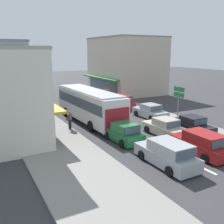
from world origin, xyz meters
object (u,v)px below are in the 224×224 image
at_px(city_bus, 89,103).
at_px(parked_wagon_kerb_third, 121,102).
at_px(wagon_queue_far_back, 167,154).
at_px(pedestrian_far_walker, 35,100).
at_px(traffic_light_downstreet, 28,79).
at_px(parked_sedan_kerb_front, 192,125).
at_px(sedan_queue_gap_filler, 165,128).
at_px(parked_hatchback_kerb_rear, 104,95).
at_px(hatchback_adjacent_lane_trail, 124,133).
at_px(wagon_adjacent_lane_lead, 201,144).
at_px(parked_sedan_kerb_second, 150,112).
at_px(pedestrian_with_handbag_near, 70,119).
at_px(pedestrian_browsing_midblock, 48,108).
at_px(directional_road_sign, 179,95).

relative_size(city_bus, parked_wagon_kerb_third, 2.42).
bearing_deg(wagon_queue_far_back, pedestrian_far_walker, 99.59).
bearing_deg(pedestrian_far_walker, traffic_light_downstreet, 83.79).
relative_size(parked_sedan_kerb_front, pedestrian_far_walker, 2.61).
distance_m(sedan_queue_gap_filler, parked_hatchback_kerb_rear, 17.00).
distance_m(hatchback_adjacent_lane_trail, parked_hatchback_kerb_rear, 17.75).
bearing_deg(wagon_adjacent_lane_lead, traffic_light_downstreet, 101.72).
bearing_deg(sedan_queue_gap_filler, parked_sedan_kerb_front, -11.09).
xyz_separation_m(parked_sedan_kerb_front, pedestrian_far_walker, (-9.72, 16.41, 0.40)).
bearing_deg(parked_wagon_kerb_third, traffic_light_downstreet, 125.09).
relative_size(wagon_adjacent_lane_lead, parked_sedan_kerb_second, 1.06).
distance_m(sedan_queue_gap_filler, wagon_queue_far_back, 5.99).
relative_size(wagon_queue_far_back, pedestrian_with_handbag_near, 2.77).
bearing_deg(traffic_light_downstreet, parked_sedan_kerb_second, -64.38).
bearing_deg(wagon_queue_far_back, pedestrian_browsing_midblock, 102.45).
bearing_deg(pedestrian_browsing_midblock, hatchback_adjacent_lane_trail, -72.52).
bearing_deg(hatchback_adjacent_lane_trail, directional_road_sign, 17.50).
distance_m(city_bus, pedestrian_browsing_midblock, 4.83).
relative_size(city_bus, pedestrian_far_walker, 6.70).
relative_size(traffic_light_downstreet, directional_road_sign, 1.17).
bearing_deg(wagon_adjacent_lane_lead, pedestrian_browsing_midblock, 113.87).
xyz_separation_m(sedan_queue_gap_filler, pedestrian_with_handbag_near, (-6.52, 5.12, 0.40)).
bearing_deg(parked_sedan_kerb_second, pedestrian_browsing_midblock, 152.17).
bearing_deg(parked_sedan_kerb_front, pedestrian_with_handbag_near, 148.19).
distance_m(parked_wagon_kerb_third, traffic_light_downstreet, 15.29).
xyz_separation_m(city_bus, parked_sedan_kerb_front, (6.39, -7.40, -1.22)).
distance_m(traffic_light_downstreet, pedestrian_with_handbag_near, 18.75).
bearing_deg(parked_sedan_kerb_front, parked_sedan_kerb_second, 90.43).
bearing_deg(wagon_adjacent_lane_lead, parked_sedan_kerb_second, 73.15).
bearing_deg(parked_hatchback_kerb_rear, hatchback_adjacent_lane_trail, -111.87).
xyz_separation_m(parked_sedan_kerb_front, parked_hatchback_kerb_rear, (0.23, 17.27, 0.05)).
distance_m(sedan_queue_gap_filler, parked_sedan_kerb_front, 2.59).
bearing_deg(parked_sedan_kerb_front, directional_road_sign, 67.69).
xyz_separation_m(parked_sedan_kerb_front, pedestrian_browsing_midblock, (-9.58, 10.94, 0.40)).
bearing_deg(city_bus, pedestrian_far_walker, 110.31).
bearing_deg(parked_hatchback_kerb_rear, city_bus, -123.85).
xyz_separation_m(parked_sedan_kerb_front, directional_road_sign, (1.32, 3.22, 2.04)).
bearing_deg(wagon_queue_far_back, directional_road_sign, 44.52).
bearing_deg(parked_wagon_kerb_third, sedan_queue_gap_filler, -101.83).
distance_m(parked_sedan_kerb_second, pedestrian_browsing_midblock, 10.79).
distance_m(wagon_adjacent_lane_lead, parked_sedan_kerb_second, 10.24).
distance_m(pedestrian_with_handbag_near, pedestrian_far_walker, 10.81).
xyz_separation_m(parked_wagon_kerb_third, parked_hatchback_kerb_rear, (0.38, 5.37, -0.04)).
bearing_deg(pedestrian_far_walker, wagon_adjacent_lane_lead, -71.73).
bearing_deg(parked_hatchback_kerb_rear, directional_road_sign, -85.54).
relative_size(parked_sedan_kerb_second, pedestrian_browsing_midblock, 2.61).
bearing_deg(pedestrian_browsing_midblock, sedan_queue_gap_filler, -56.01).
distance_m(wagon_adjacent_lane_lead, pedestrian_with_handbag_near, 11.28).
height_order(city_bus, wagon_adjacent_lane_lead, city_bus).
distance_m(city_bus, parked_sedan_kerb_front, 9.85).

